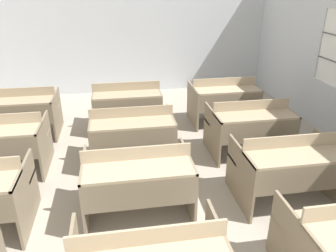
{
  "coord_description": "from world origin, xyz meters",
  "views": [
    {
      "loc": [
        0.01,
        -0.49,
        2.39
      ],
      "look_at": [
        0.61,
        3.18,
        0.73
      ],
      "focal_mm": 35.0,
      "sensor_mm": 36.0,
      "label": 1
    }
  ],
  "objects": [
    {
      "name": "bench_second_center",
      "position": [
        0.17,
        2.48,
        0.46
      ],
      "size": [
        1.14,
        0.82,
        0.83
      ],
      "color": "#80715A",
      "rests_on": "ground_plane"
    },
    {
      "name": "bench_third_center",
      "position": [
        0.18,
        3.65,
        0.46
      ],
      "size": [
        1.14,
        0.82,
        0.83
      ],
      "color": "#7B6C55",
      "rests_on": "ground_plane"
    },
    {
      "name": "bench_back_left",
      "position": [
        -1.56,
        4.8,
        0.46
      ],
      "size": [
        1.14,
        0.82,
        0.83
      ],
      "color": "#786952",
      "rests_on": "ground_plane"
    },
    {
      "name": "bench_second_right",
      "position": [
        1.88,
        2.47,
        0.46
      ],
      "size": [
        1.14,
        0.82,
        0.83
      ],
      "color": "#7C6C55",
      "rests_on": "ground_plane"
    },
    {
      "name": "bench_back_right",
      "position": [
        1.89,
        4.83,
        0.46
      ],
      "size": [
        1.14,
        0.82,
        0.83
      ],
      "color": "#81725B",
      "rests_on": "ground_plane"
    },
    {
      "name": "bench_third_right",
      "position": [
        1.9,
        3.63,
        0.46
      ],
      "size": [
        1.14,
        0.82,
        0.83
      ],
      "color": "#7B6C55",
      "rests_on": "ground_plane"
    },
    {
      "name": "wall_back",
      "position": [
        0.0,
        6.98,
        1.43
      ],
      "size": [
        7.03,
        0.06,
        2.86
      ],
      "color": "silver",
      "rests_on": "ground_plane"
    },
    {
      "name": "bench_back_center",
      "position": [
        0.17,
        4.84,
        0.46
      ],
      "size": [
        1.14,
        0.82,
        0.83
      ],
      "color": "#7A6B54",
      "rests_on": "ground_plane"
    }
  ]
}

